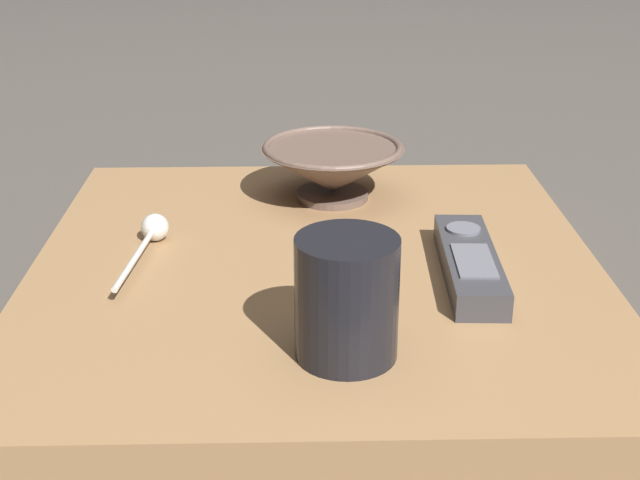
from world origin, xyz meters
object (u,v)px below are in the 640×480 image
Objects in this scene: coffee_mug at (347,298)px; tv_remote_near at (470,263)px; cereal_bowl at (333,168)px; teaspoon at (152,232)px.

coffee_mug is 0.54× the size of tv_remote_near.
cereal_bowl is 1.04× the size of teaspoon.
coffee_mug is 0.29m from teaspoon.
coffee_mug is (-0.35, 0.00, 0.01)m from cereal_bowl.
teaspoon and tv_remote_near have the same top height.
tv_remote_near is (-0.08, -0.31, -0.00)m from teaspoon.
coffee_mug reaches higher than tv_remote_near.
teaspoon is at bearing 75.45° from tv_remote_near.
cereal_bowl is 0.23m from teaspoon.
cereal_bowl is 0.24m from tv_remote_near.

